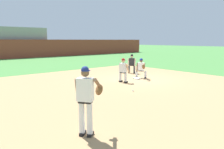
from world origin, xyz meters
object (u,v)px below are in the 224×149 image
object	(u,v)px
first_base_bag	(137,79)
pitcher	(86,97)
baseball	(133,91)
umpire	(132,63)
baserunner	(123,69)
first_baseman	(141,67)

from	to	relation	value
first_base_bag	pitcher	bearing A→B (deg)	-145.59
baseball	umpire	bearing A→B (deg)	45.01
first_base_bag	baserunner	distance (m)	1.60
first_base_bag	baseball	bearing A→B (deg)	-140.01
pitcher	umpire	distance (m)	11.28
first_base_bag	pitcher	distance (m)	8.80
baseball	umpire	size ratio (longest dim) A/B	0.05
first_base_bag	baserunner	xyz separation A→B (m)	(-1.40, -0.19, 0.75)
first_base_bag	umpire	xyz separation A→B (m)	(1.64, 2.06, 0.75)
baserunner	umpire	size ratio (longest dim) A/B	1.00
baseball	baserunner	size ratio (longest dim) A/B	0.05
baseball	pitcher	size ratio (longest dim) A/B	0.04
umpire	first_baseman	bearing A→B (deg)	-120.04
pitcher	umpire	size ratio (longest dim) A/B	1.27
pitcher	umpire	world-z (taller)	pitcher
baseball	pitcher	distance (m)	5.42
pitcher	first_baseman	bearing A→B (deg)	33.05
baserunner	umpire	distance (m)	3.78
first_base_bag	baseball	world-z (taller)	first_base_bag
umpire	baseball	bearing A→B (deg)	-134.99
umpire	baserunner	bearing A→B (deg)	-143.47
baseball	pitcher	bearing A→B (deg)	-149.18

